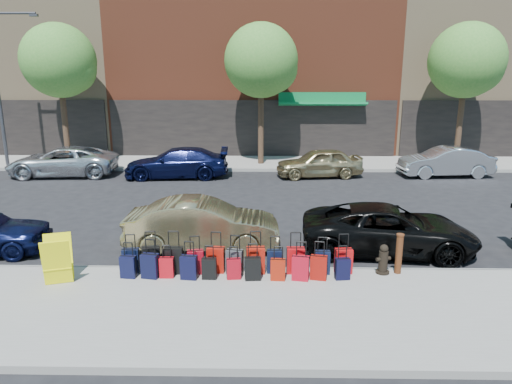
{
  "coord_description": "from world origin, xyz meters",
  "views": [
    {
      "loc": [
        0.68,
        -14.88,
        4.69
      ],
      "look_at": [
        0.44,
        -1.5,
        1.31
      ],
      "focal_mm": 32.0,
      "sensor_mm": 36.0,
      "label": 1
    }
  ],
  "objects_px": {
    "streetlight": "(0,78)",
    "fire_hydrant": "(383,260)",
    "display_rack": "(58,260)",
    "tree_left": "(62,63)",
    "suitcase_front_5": "(235,262)",
    "car_far_0": "(63,161)",
    "car_far_1": "(177,163)",
    "car_far_2": "(319,163)",
    "tree_center": "(264,63)",
    "bollard": "(399,253)",
    "car_far_3": "(445,162)",
    "tree_right": "(469,63)",
    "car_near_1": "(203,224)",
    "car_near_2": "(389,229)"
  },
  "relations": [
    {
      "from": "car_near_1",
      "to": "car_near_2",
      "type": "xyz_separation_m",
      "value": [
        5.12,
        -0.16,
        -0.05
      ]
    },
    {
      "from": "suitcase_front_5",
      "to": "car_far_2",
      "type": "height_order",
      "value": "car_far_2"
    },
    {
      "from": "car_far_0",
      "to": "car_far_2",
      "type": "xyz_separation_m",
      "value": [
        12.46,
        -0.05,
        -0.02
      ]
    },
    {
      "from": "tree_left",
      "to": "car_far_2",
      "type": "bearing_deg",
      "value": -11.81
    },
    {
      "from": "car_near_1",
      "to": "car_near_2",
      "type": "relative_size",
      "value": 0.91
    },
    {
      "from": "tree_left",
      "to": "suitcase_front_5",
      "type": "height_order",
      "value": "tree_left"
    },
    {
      "from": "car_far_2",
      "to": "car_far_3",
      "type": "relative_size",
      "value": 0.94
    },
    {
      "from": "tree_left",
      "to": "streetlight",
      "type": "distance_m",
      "value": 3.11
    },
    {
      "from": "streetlight",
      "to": "car_far_3",
      "type": "relative_size",
      "value": 1.83
    },
    {
      "from": "streetlight",
      "to": "fire_hydrant",
      "type": "relative_size",
      "value": 11.13
    },
    {
      "from": "tree_right",
      "to": "tree_left",
      "type": "bearing_deg",
      "value": 180.0
    },
    {
      "from": "car_far_3",
      "to": "car_far_1",
      "type": "bearing_deg",
      "value": -92.13
    },
    {
      "from": "car_far_3",
      "to": "bollard",
      "type": "bearing_deg",
      "value": -29.66
    },
    {
      "from": "car_near_1",
      "to": "car_far_1",
      "type": "relative_size",
      "value": 0.87
    },
    {
      "from": "display_rack",
      "to": "tree_left",
      "type": "bearing_deg",
      "value": 93.48
    },
    {
      "from": "streetlight",
      "to": "car_far_3",
      "type": "distance_m",
      "value": 22.67
    },
    {
      "from": "suitcase_front_5",
      "to": "car_near_1",
      "type": "height_order",
      "value": "car_near_1"
    },
    {
      "from": "tree_left",
      "to": "bollard",
      "type": "xyz_separation_m",
      "value": [
        13.74,
        -14.24,
        -4.76
      ]
    },
    {
      "from": "car_far_1",
      "to": "suitcase_front_5",
      "type": "bearing_deg",
      "value": 13.55
    },
    {
      "from": "tree_right",
      "to": "tree_center",
      "type": "bearing_deg",
      "value": 180.0
    },
    {
      "from": "car_near_2",
      "to": "car_far_2",
      "type": "xyz_separation_m",
      "value": [
        -0.78,
        9.72,
        0.05
      ]
    },
    {
      "from": "fire_hydrant",
      "to": "car_far_2",
      "type": "relative_size",
      "value": 0.18
    },
    {
      "from": "tree_right",
      "to": "car_far_3",
      "type": "relative_size",
      "value": 1.66
    },
    {
      "from": "car_far_1",
      "to": "car_far_3",
      "type": "distance_m",
      "value": 12.96
    },
    {
      "from": "car_far_2",
      "to": "car_far_0",
      "type": "bearing_deg",
      "value": -97.7
    },
    {
      "from": "tree_right",
      "to": "car_far_3",
      "type": "xyz_separation_m",
      "value": [
        -1.69,
        -2.51,
        -4.69
      ]
    },
    {
      "from": "suitcase_front_5",
      "to": "display_rack",
      "type": "bearing_deg",
      "value": -161.13
    },
    {
      "from": "tree_right",
      "to": "display_rack",
      "type": "relative_size",
      "value": 6.76
    },
    {
      "from": "bollard",
      "to": "car_near_1",
      "type": "height_order",
      "value": "car_near_1"
    },
    {
      "from": "tree_left",
      "to": "car_near_2",
      "type": "height_order",
      "value": "tree_left"
    },
    {
      "from": "display_rack",
      "to": "suitcase_front_5",
      "type": "bearing_deg",
      "value": -10.18
    },
    {
      "from": "fire_hydrant",
      "to": "car_far_3",
      "type": "relative_size",
      "value": 0.16
    },
    {
      "from": "car_far_3",
      "to": "suitcase_front_5",
      "type": "bearing_deg",
      "value": -42.94
    },
    {
      "from": "car_far_0",
      "to": "car_far_1",
      "type": "distance_m",
      "value": 5.64
    },
    {
      "from": "car_near_1",
      "to": "tree_center",
      "type": "bearing_deg",
      "value": -9.09
    },
    {
      "from": "streetlight",
      "to": "bollard",
      "type": "height_order",
      "value": "streetlight"
    },
    {
      "from": "bollard",
      "to": "car_near_1",
      "type": "distance_m",
      "value": 5.27
    },
    {
      "from": "streetlight",
      "to": "car_far_3",
      "type": "height_order",
      "value": "streetlight"
    },
    {
      "from": "car_far_2",
      "to": "suitcase_front_5",
      "type": "bearing_deg",
      "value": -23.52
    },
    {
      "from": "tree_left",
      "to": "car_far_0",
      "type": "height_order",
      "value": "tree_left"
    },
    {
      "from": "bollard",
      "to": "fire_hydrant",
      "type": "bearing_deg",
      "value": -177.95
    },
    {
      "from": "streetlight",
      "to": "car_far_1",
      "type": "relative_size",
      "value": 1.63
    },
    {
      "from": "suitcase_front_5",
      "to": "car_near_1",
      "type": "distance_m",
      "value": 2.26
    },
    {
      "from": "fire_hydrant",
      "to": "car_far_2",
      "type": "distance_m",
      "value": 11.5
    },
    {
      "from": "suitcase_front_5",
      "to": "fire_hydrant",
      "type": "height_order",
      "value": "suitcase_front_5"
    },
    {
      "from": "display_rack",
      "to": "car_near_2",
      "type": "xyz_separation_m",
      "value": [
        8.07,
        2.4,
        -0.03
      ]
    },
    {
      "from": "tree_left",
      "to": "car_far_3",
      "type": "relative_size",
      "value": 1.66
    },
    {
      "from": "tree_left",
      "to": "tree_center",
      "type": "distance_m",
      "value": 10.5
    },
    {
      "from": "suitcase_front_5",
      "to": "car_far_1",
      "type": "relative_size",
      "value": 0.19
    },
    {
      "from": "tree_center",
      "to": "car_far_2",
      "type": "xyz_separation_m",
      "value": [
        2.68,
        -2.76,
        -4.71
      ]
    }
  ]
}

